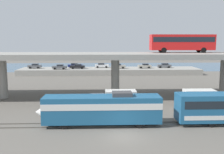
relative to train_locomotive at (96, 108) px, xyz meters
The scene contains 18 objects.
ground_plane 5.54m from the train_locomotive, 51.88° to the right, with size 260.00×260.00×0.00m, color #605B54.
rail_strip_near 3.87m from the train_locomotive, 13.50° to the right, with size 110.00×0.12×0.12m, color #59544C.
rail_strip_far 3.87m from the train_locomotive, 13.50° to the left, with size 110.00×0.12×0.12m, color #59544C.
train_locomotive is the anchor object (origin of this frame).
highway_overpass 17.11m from the train_locomotive, 78.90° to the left, with size 96.00×10.55×8.18m.
transit_bus_on_overpass 25.09m from the train_locomotive, 48.04° to the left, with size 12.00×2.68×3.40m.
service_truck_west 17.75m from the train_locomotive, 22.80° to the left, with size 6.80×2.46×3.04m.
service_truck_east 7.38m from the train_locomotive, 69.21° to the left, with size 6.80×2.46×3.04m.
pier_parking_lot 51.11m from the train_locomotive, 86.48° to the left, with size 56.68×10.49×1.75m, color gray.
parked_car_0 53.71m from the train_locomotive, 98.68° to the left, with size 4.67×1.83×1.50m.
parked_car_1 50.03m from the train_locomotive, 104.32° to the left, with size 4.28×1.87×1.50m.
parked_car_2 55.61m from the train_locomotive, 111.90° to the left, with size 4.04×1.99×1.50m.
parked_car_3 50.29m from the train_locomotive, 97.96° to the left, with size 4.53×1.88×1.50m.
parked_car_4 52.67m from the train_locomotive, 74.22° to the left, with size 4.16×1.98×1.50m.
parked_car_5 50.63m from the train_locomotive, 83.45° to the left, with size 4.54×1.91×1.50m.
parked_car_6 55.84m from the train_locomotive, 68.03° to the left, with size 4.46×1.85×1.50m.
parked_car_7 52.79m from the train_locomotive, 89.35° to the left, with size 4.53×1.86×1.50m.
harbor_water 74.10m from the train_locomotive, 87.57° to the left, with size 140.00×36.00×0.01m, color #385B7A.
Camera 1 is at (-2.37, -26.88, 10.34)m, focal length 41.32 mm.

